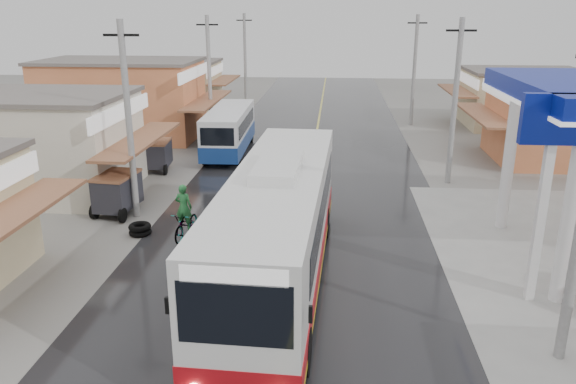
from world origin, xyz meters
name	(u,v)px	position (x,y,z in m)	size (l,w,h in m)	color
ground	(282,344)	(0.00, 0.00, 0.00)	(120.00, 120.00, 0.00)	slate
road	(309,179)	(0.00, 15.00, 0.01)	(12.00, 90.00, 0.02)	black
centre_line	(309,179)	(0.00, 15.00, 0.02)	(0.15, 90.00, 0.01)	#D8CC4C
shopfronts_left	(89,159)	(-13.00, 18.00, 0.00)	(11.00, 44.00, 5.20)	tan
utility_poles_left	(181,171)	(-7.00, 16.00, 0.00)	(1.60, 50.00, 8.00)	gray
utility_poles_right	(447,183)	(7.00, 15.00, 0.00)	(1.60, 36.00, 8.00)	gray
coach_bus	(279,227)	(-0.40, 3.40, 1.94)	(3.33, 12.99, 4.03)	silver
second_bus	(229,130)	(-5.07, 20.15, 1.43)	(2.37, 8.05, 2.65)	silver
cyclist	(186,220)	(-4.30, 6.86, 0.72)	(1.01, 2.12, 2.20)	black
tricycle_near	(117,191)	(-7.87, 9.22, 1.01)	(1.73, 2.45, 1.77)	#26262D
tricycle_far	(157,154)	(-8.26, 16.00, 0.94)	(1.57, 2.16, 1.64)	#26262D
tyre_stack	(140,229)	(-6.18, 7.02, 0.22)	(0.87, 0.87, 0.44)	black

